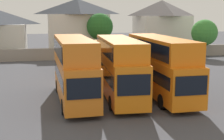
% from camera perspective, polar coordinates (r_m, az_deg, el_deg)
% --- Properties ---
extents(ground, '(140.00, 140.00, 0.00)m').
position_cam_1_polar(ground, '(43.76, -4.18, 1.01)').
color(ground, '#424247').
extents(depot_boundary_wall, '(56.00, 0.50, 1.80)m').
position_cam_1_polar(depot_boundary_wall, '(48.70, -5.06, 2.99)').
color(depot_boundary_wall, gray).
rests_on(depot_boundary_wall, ground).
extents(bus_1, '(2.71, 10.49, 5.03)m').
position_cam_1_polar(bus_1, '(25.11, -6.82, 0.70)').
color(bus_1, orange).
rests_on(bus_1, ground).
extents(bus_2, '(3.13, 10.68, 4.90)m').
position_cam_1_polar(bus_2, '(25.82, 1.31, 0.89)').
color(bus_2, orange).
rests_on(bus_2, ground).
extents(bus_3, '(2.73, 11.49, 4.95)m').
position_cam_1_polar(bus_3, '(26.88, 8.69, 1.19)').
color(bus_3, orange).
rests_on(bus_3, ground).
extents(bus_4, '(2.82, 11.20, 3.35)m').
position_cam_1_polar(bus_4, '(38.54, -5.76, 2.63)').
color(bus_4, orange).
rests_on(bus_4, ground).
extents(bus_5, '(3.40, 10.27, 3.34)m').
position_cam_1_polar(bus_5, '(39.35, -0.51, 2.82)').
color(bus_5, orange).
rests_on(bus_5, ground).
extents(house_terrace_centre, '(10.33, 6.32, 9.35)m').
position_cam_1_polar(house_terrace_centre, '(54.32, -6.14, 7.80)').
color(house_terrace_centre, silver).
rests_on(house_terrace_centre, ground).
extents(house_terrace_right, '(9.26, 8.39, 9.29)m').
position_cam_1_polar(house_terrace_right, '(59.52, 8.87, 7.91)').
color(house_terrace_right, silver).
rests_on(house_terrace_right, ground).
extents(tree_behind_wall, '(4.10, 4.10, 6.00)m').
position_cam_1_polar(tree_behind_wall, '(52.35, 16.25, 6.43)').
color(tree_behind_wall, brown).
rests_on(tree_behind_wall, ground).
extents(tree_right_of_lot, '(4.23, 4.23, 6.96)m').
position_cam_1_polar(tree_right_of_lot, '(51.28, -2.20, 7.75)').
color(tree_right_of_lot, brown).
rests_on(tree_right_of_lot, ground).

